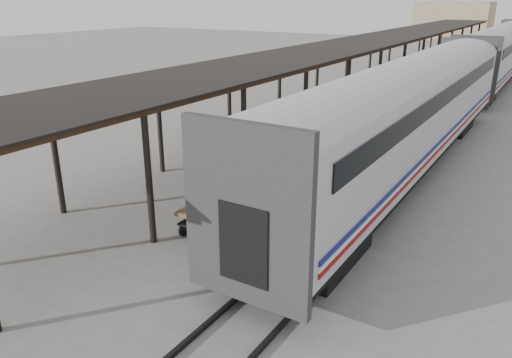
{
  "coord_description": "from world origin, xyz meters",
  "views": [
    {
      "loc": [
        8.31,
        -11.77,
        6.94
      ],
      "look_at": [
        0.82,
        0.33,
        1.7
      ],
      "focal_mm": 35.0,
      "sensor_mm": 36.0,
      "label": 1
    }
  ],
  "objects_px": {
    "baggage_cart": "(214,209)",
    "luggage_tug": "(374,97)",
    "porter": "(207,186)",
    "pedestrian": "(346,95)"
  },
  "relations": [
    {
      "from": "baggage_cart",
      "to": "luggage_tug",
      "type": "height_order",
      "value": "luggage_tug"
    },
    {
      "from": "baggage_cart",
      "to": "porter",
      "type": "bearing_deg",
      "value": -70.49
    },
    {
      "from": "porter",
      "to": "luggage_tug",
      "type": "bearing_deg",
      "value": 4.95
    },
    {
      "from": "porter",
      "to": "pedestrian",
      "type": "distance_m",
      "value": 19.56
    },
    {
      "from": "baggage_cart",
      "to": "porter",
      "type": "distance_m",
      "value": 1.25
    },
    {
      "from": "baggage_cart",
      "to": "pedestrian",
      "type": "xyz_separation_m",
      "value": [
        -3.14,
        18.6,
        0.28
      ]
    },
    {
      "from": "baggage_cart",
      "to": "luggage_tug",
      "type": "bearing_deg",
      "value": 94.06
    },
    {
      "from": "baggage_cart",
      "to": "luggage_tug",
      "type": "xyz_separation_m",
      "value": [
        -2.04,
        20.89,
        -0.07
      ]
    },
    {
      "from": "porter",
      "to": "baggage_cart",
      "type": "bearing_deg",
      "value": 19.92
    },
    {
      "from": "porter",
      "to": "pedestrian",
      "type": "height_order",
      "value": "porter"
    }
  ]
}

